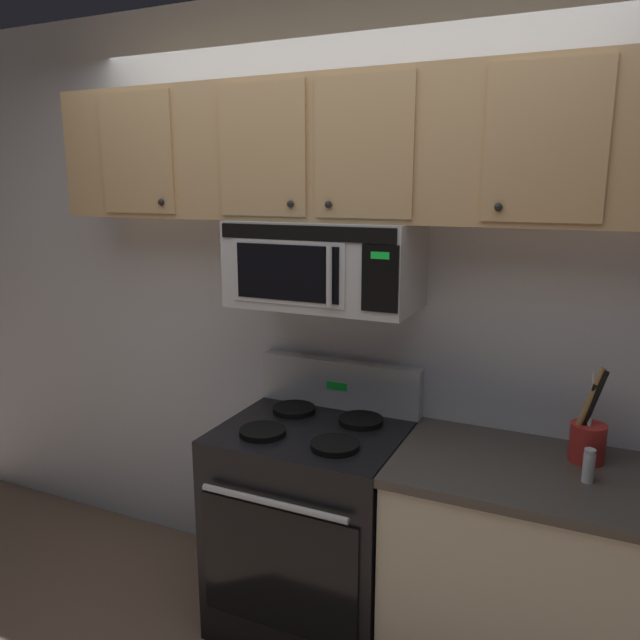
{
  "coord_description": "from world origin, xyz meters",
  "views": [
    {
      "loc": [
        1.02,
        -1.74,
        1.89
      ],
      "look_at": [
        0.0,
        0.49,
        1.35
      ],
      "focal_mm": 34.36,
      "sensor_mm": 36.0,
      "label": 1
    }
  ],
  "objects_px": {
    "stove_range": "(314,522)",
    "over_range_microwave": "(325,264)",
    "salt_shaker": "(589,466)",
    "utensil_crock_red": "(588,438)"
  },
  "relations": [
    {
      "from": "utensil_crock_red",
      "to": "salt_shaker",
      "type": "bearing_deg",
      "value": -86.37
    },
    {
      "from": "stove_range",
      "to": "over_range_microwave",
      "type": "xyz_separation_m",
      "value": [
        -0.0,
        0.12,
        1.11
      ]
    },
    {
      "from": "over_range_microwave",
      "to": "utensil_crock_red",
      "type": "relative_size",
      "value": 2.08
    },
    {
      "from": "salt_shaker",
      "to": "over_range_microwave",
      "type": "bearing_deg",
      "value": 171.87
    },
    {
      "from": "stove_range",
      "to": "salt_shaker",
      "type": "xyz_separation_m",
      "value": [
        1.05,
        -0.03,
        0.49
      ]
    },
    {
      "from": "over_range_microwave",
      "to": "salt_shaker",
      "type": "distance_m",
      "value": 1.23
    },
    {
      "from": "stove_range",
      "to": "over_range_microwave",
      "type": "height_order",
      "value": "over_range_microwave"
    },
    {
      "from": "stove_range",
      "to": "salt_shaker",
      "type": "height_order",
      "value": "stove_range"
    },
    {
      "from": "stove_range",
      "to": "over_range_microwave",
      "type": "distance_m",
      "value": 1.11
    },
    {
      "from": "utensil_crock_red",
      "to": "salt_shaker",
      "type": "relative_size",
      "value": 3.06
    }
  ]
}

